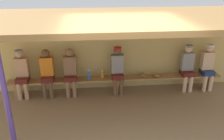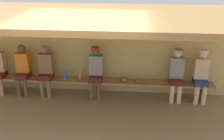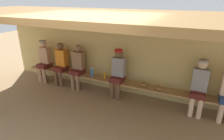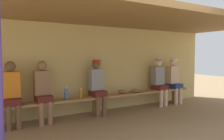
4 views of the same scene
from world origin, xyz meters
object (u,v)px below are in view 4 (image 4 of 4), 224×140
at_px(baseball_glove_worn, 135,91).
at_px(player_in_blue, 43,89).
at_px(player_with_sunglasses, 97,84).
at_px(baseball_glove_tan, 122,92).
at_px(water_bottle_blue, 66,94).
at_px(player_leftmost, 11,92).
at_px(water_bottle_orange, 81,93).
at_px(bench, 96,99).
at_px(player_rightmost, 174,79).
at_px(player_middle, 159,80).

bearing_deg(baseball_glove_worn, player_in_blue, -124.21).
height_order(player_with_sunglasses, baseball_glove_tan, player_with_sunglasses).
bearing_deg(water_bottle_blue, player_leftmost, 178.11).
distance_m(player_leftmost, water_bottle_orange, 1.51).
relative_size(player_leftmost, water_bottle_orange, 6.17).
bearing_deg(bench, water_bottle_blue, -177.45).
height_order(player_rightmost, player_leftmost, player_rightmost).
bearing_deg(player_middle, bench, -179.90).
distance_m(player_in_blue, water_bottle_blue, 0.52).
height_order(player_in_blue, player_leftmost, same).
relative_size(player_leftmost, baseball_glove_tan, 5.56).
bearing_deg(player_with_sunglasses, bench, -174.04).
bearing_deg(baseball_glove_tan, player_in_blue, 92.43).
bearing_deg(baseball_glove_tan, bench, 93.46).
relative_size(player_leftmost, baseball_glove_worn, 5.56).
bearing_deg(baseball_glove_worn, player_with_sunglasses, -125.41).
xyz_separation_m(player_rightmost, player_leftmost, (-4.54, -0.00, -0.02)).
xyz_separation_m(player_rightmost, water_bottle_blue, (-3.41, -0.04, -0.15)).
bearing_deg(baseball_glove_tan, water_bottle_blue, 93.98).
bearing_deg(player_rightmost, bench, -179.92).
relative_size(player_middle, water_bottle_orange, 6.22).
relative_size(player_rightmost, baseball_glove_worn, 5.60).
height_order(player_with_sunglasses, baseball_glove_worn, player_with_sunglasses).
height_order(player_leftmost, water_bottle_orange, player_leftmost).
bearing_deg(player_rightmost, player_leftmost, -179.99).
height_order(water_bottle_blue, water_bottle_orange, water_bottle_blue).
bearing_deg(bench, player_middle, 0.10).
bearing_deg(player_in_blue, player_middle, 0.01).
height_order(player_rightmost, baseball_glove_worn, player_rightmost).
xyz_separation_m(player_in_blue, baseball_glove_worn, (2.42, -0.04, -0.22)).
height_order(player_leftmost, baseball_glove_tan, player_leftmost).
relative_size(player_with_sunglasses, water_bottle_orange, 6.22).
distance_m(player_rightmost, baseball_glove_worn, 1.52).
xyz_separation_m(bench, player_rightmost, (2.65, 0.00, 0.36)).
xyz_separation_m(player_rightmost, player_with_sunglasses, (-2.61, 0.00, 0.00)).
bearing_deg(player_in_blue, player_rightmost, 0.01).
bearing_deg(baseball_glove_worn, player_middle, 59.54).
bearing_deg(water_bottle_orange, baseball_glove_worn, -2.90).
bearing_deg(player_with_sunglasses, player_middle, 0.00).
distance_m(water_bottle_blue, baseball_glove_worn, 1.92).
relative_size(bench, water_bottle_blue, 21.67).
distance_m(player_in_blue, baseball_glove_tan, 2.04).
distance_m(player_rightmost, player_with_sunglasses, 2.61).
distance_m(player_with_sunglasses, water_bottle_orange, 0.46).
height_order(player_leftmost, water_bottle_blue, player_leftmost).
relative_size(player_middle, player_leftmost, 1.01).
bearing_deg(water_bottle_orange, player_with_sunglasses, -4.74).
xyz_separation_m(water_bottle_blue, baseball_glove_worn, (1.92, -0.01, -0.09)).
distance_m(water_bottle_orange, baseball_glove_tan, 1.15).
distance_m(player_middle, player_rightmost, 0.60).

